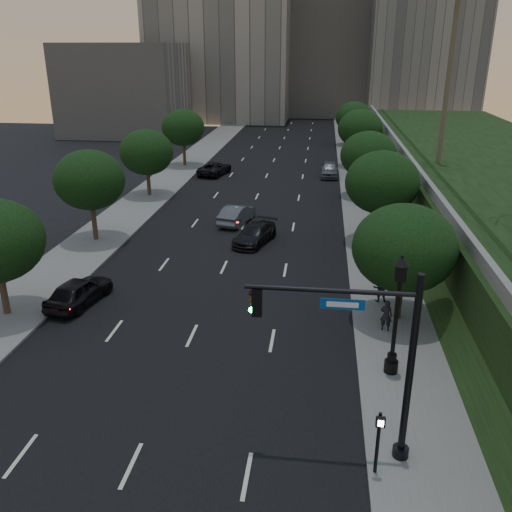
# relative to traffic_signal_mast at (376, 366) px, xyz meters

# --- Properties ---
(ground) EXTENTS (160.00, 160.00, 0.00)m
(ground) POSITION_rel_traffic_signal_mast_xyz_m (-8.07, 2.54, -3.67)
(ground) COLOR black
(ground) RESTS_ON ground
(road_surface) EXTENTS (16.00, 140.00, 0.02)m
(road_surface) POSITION_rel_traffic_signal_mast_xyz_m (-8.07, 32.54, -3.66)
(road_surface) COLOR black
(road_surface) RESTS_ON ground
(sidewalk_right) EXTENTS (4.50, 140.00, 0.15)m
(sidewalk_right) POSITION_rel_traffic_signal_mast_xyz_m (2.18, 32.54, -3.60)
(sidewalk_right) COLOR slate
(sidewalk_right) RESTS_ON ground
(sidewalk_left) EXTENTS (4.50, 140.00, 0.15)m
(sidewalk_left) POSITION_rel_traffic_signal_mast_xyz_m (-18.32, 32.54, -3.60)
(sidewalk_left) COLOR slate
(sidewalk_left) RESTS_ON ground
(parapet_wall) EXTENTS (0.35, 90.00, 0.70)m
(parapet_wall) POSITION_rel_traffic_signal_mast_xyz_m (5.43, 30.54, 0.68)
(parapet_wall) COLOR slate
(parapet_wall) RESTS_ON embankment
(office_block_left) EXTENTS (26.00, 20.00, 32.00)m
(office_block_left) POSITION_rel_traffic_signal_mast_xyz_m (-22.07, 94.54, 12.33)
(office_block_left) COLOR gray
(office_block_left) RESTS_ON ground
(office_block_mid) EXTENTS (22.00, 18.00, 26.00)m
(office_block_mid) POSITION_rel_traffic_signal_mast_xyz_m (-2.07, 104.54, 9.33)
(office_block_mid) COLOR #A7A199
(office_block_mid) RESTS_ON ground
(office_block_right) EXTENTS (20.00, 22.00, 36.00)m
(office_block_right) POSITION_rel_traffic_signal_mast_xyz_m (15.93, 98.54, 14.33)
(office_block_right) COLOR gray
(office_block_right) RESTS_ON ground
(office_block_filler) EXTENTS (18.00, 16.00, 14.00)m
(office_block_filler) POSITION_rel_traffic_signal_mast_xyz_m (-34.07, 72.54, 3.33)
(office_block_filler) COLOR #A7A199
(office_block_filler) RESTS_ON ground
(tree_right_a) EXTENTS (5.20, 5.20, 6.24)m
(tree_right_a) POSITION_rel_traffic_signal_mast_xyz_m (2.23, 10.54, 0.35)
(tree_right_a) COLOR #38281C
(tree_right_a) RESTS_ON ground
(tree_right_b) EXTENTS (5.20, 5.20, 6.74)m
(tree_right_b) POSITION_rel_traffic_signal_mast_xyz_m (2.23, 22.54, 0.84)
(tree_right_b) COLOR #38281C
(tree_right_b) RESTS_ON ground
(tree_right_c) EXTENTS (5.20, 5.20, 6.24)m
(tree_right_c) POSITION_rel_traffic_signal_mast_xyz_m (2.23, 35.54, 0.35)
(tree_right_c) COLOR #38281C
(tree_right_c) RESTS_ON ground
(tree_right_d) EXTENTS (5.20, 5.20, 6.74)m
(tree_right_d) POSITION_rel_traffic_signal_mast_xyz_m (2.23, 49.54, 0.84)
(tree_right_d) COLOR #38281C
(tree_right_d) RESTS_ON ground
(tree_right_e) EXTENTS (5.20, 5.20, 6.24)m
(tree_right_e) POSITION_rel_traffic_signal_mast_xyz_m (2.23, 64.54, 0.35)
(tree_right_e) COLOR #38281C
(tree_right_e) RESTS_ON ground
(tree_left_b) EXTENTS (5.00, 5.00, 6.71)m
(tree_left_b) POSITION_rel_traffic_signal_mast_xyz_m (-18.37, 20.54, 0.90)
(tree_left_b) COLOR #38281C
(tree_left_b) RESTS_ON ground
(tree_left_c) EXTENTS (5.00, 5.00, 6.34)m
(tree_left_c) POSITION_rel_traffic_signal_mast_xyz_m (-18.37, 33.54, 0.53)
(tree_left_c) COLOR #38281C
(tree_left_c) RESTS_ON ground
(tree_left_d) EXTENTS (5.00, 5.00, 6.71)m
(tree_left_d) POSITION_rel_traffic_signal_mast_xyz_m (-18.37, 47.54, 0.90)
(tree_left_d) COLOR #38281C
(tree_left_d) RESTS_ON ground
(traffic_signal_mast) EXTENTS (5.68, 0.56, 7.00)m
(traffic_signal_mast) POSITION_rel_traffic_signal_mast_xyz_m (0.00, 0.00, 0.00)
(traffic_signal_mast) COLOR black
(traffic_signal_mast) RESTS_ON ground
(street_lamp) EXTENTS (0.64, 0.64, 5.62)m
(street_lamp) POSITION_rel_traffic_signal_mast_xyz_m (1.33, 5.27, -1.04)
(street_lamp) COLOR black
(street_lamp) RESTS_ON ground
(pedestrian_signal) EXTENTS (0.30, 0.33, 2.50)m
(pedestrian_signal) POSITION_rel_traffic_signal_mast_xyz_m (0.16, -0.93, -2.11)
(pedestrian_signal) COLOR black
(pedestrian_signal) RESTS_ON ground
(sedan_near_left) EXTENTS (2.68, 4.87, 1.57)m
(sedan_near_left) POSITION_rel_traffic_signal_mast_xyz_m (-15.07, 10.29, -2.89)
(sedan_near_left) COLOR black
(sedan_near_left) RESTS_ON ground
(sedan_mid_left) EXTENTS (2.67, 4.91, 1.53)m
(sedan_mid_left) POSITION_rel_traffic_signal_mast_xyz_m (-8.67, 26.00, -2.90)
(sedan_mid_left) COLOR #505258
(sedan_mid_left) RESTS_ON ground
(sedan_far_left) EXTENTS (3.51, 5.65, 1.46)m
(sedan_far_left) POSITION_rel_traffic_signal_mast_xyz_m (-13.90, 43.41, -2.94)
(sedan_far_left) COLOR black
(sedan_far_left) RESTS_ON ground
(sedan_near_right) EXTENTS (3.27, 5.14, 1.39)m
(sedan_near_right) POSITION_rel_traffic_signal_mast_xyz_m (-6.65, 21.46, -2.98)
(sedan_near_right) COLOR black
(sedan_near_right) RESTS_ON ground
(sedan_far_right) EXTENTS (1.95, 4.82, 1.64)m
(sedan_far_right) POSITION_rel_traffic_signal_mast_xyz_m (-1.18, 44.05, -2.85)
(sedan_far_right) COLOR slate
(sedan_far_right) RESTS_ON ground
(pedestrian_a) EXTENTS (0.67, 0.52, 1.63)m
(pedestrian_a) POSITION_rel_traffic_signal_mast_xyz_m (1.45, 9.05, -2.70)
(pedestrian_a) COLOR black
(pedestrian_a) RESTS_ON sidewalk_right
(pedestrian_b) EXTENTS (0.85, 0.70, 1.61)m
(pedestrian_b) POSITION_rel_traffic_signal_mast_xyz_m (1.46, 12.40, -2.72)
(pedestrian_b) COLOR black
(pedestrian_b) RESTS_ON sidewalk_right
(pedestrian_c) EXTENTS (0.95, 0.41, 1.61)m
(pedestrian_c) POSITION_rel_traffic_signal_mast_xyz_m (1.85, 16.96, -2.72)
(pedestrian_c) COLOR black
(pedestrian_c) RESTS_ON sidewalk_right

